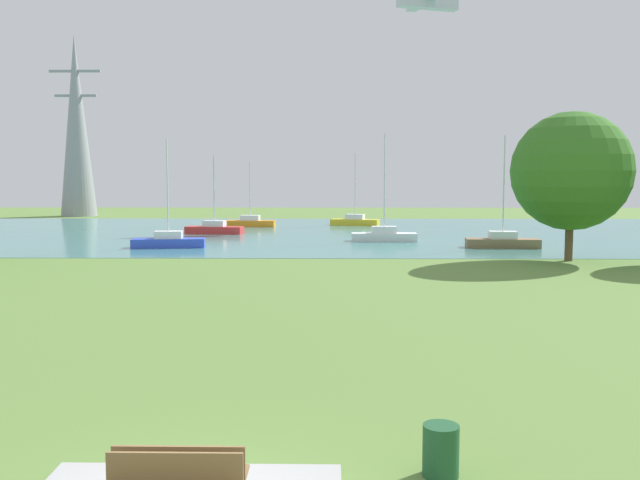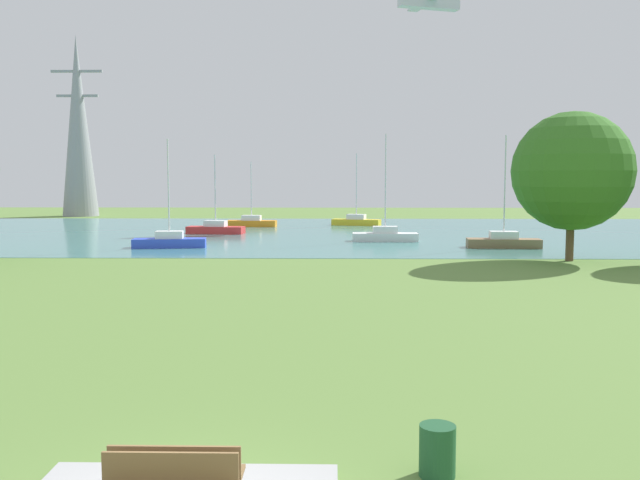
# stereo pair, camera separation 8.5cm
# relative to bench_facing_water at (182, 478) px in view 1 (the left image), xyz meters

# --- Properties ---
(ground_plane) EXTENTS (160.00, 160.00, 0.00)m
(ground_plane) POSITION_rel_bench_facing_water_xyz_m (0.00, 21.73, -0.47)
(ground_plane) COLOR olive
(bench_facing_water) EXTENTS (1.80, 0.48, 0.89)m
(bench_facing_water) POSITION_rel_bench_facing_water_xyz_m (0.00, 0.00, 0.00)
(bench_facing_water) COLOR tan
(bench_facing_water) RESTS_ON concrete_pad
(litter_bin) EXTENTS (0.56, 0.56, 0.80)m
(litter_bin) POSITION_rel_bench_facing_water_xyz_m (3.73, 1.17, -0.07)
(litter_bin) COLOR #1E512D
(litter_bin) RESTS_ON ground
(water_surface) EXTENTS (140.00, 40.00, 0.02)m
(water_surface) POSITION_rel_bench_facing_water_xyz_m (0.00, 49.73, -0.46)
(water_surface) COLOR teal
(water_surface) RESTS_ON ground
(sailboat_white) EXTENTS (4.82, 1.58, 7.88)m
(sailboat_white) POSITION_rel_bench_facing_water_xyz_m (5.95, 40.85, 0.01)
(sailboat_white) COLOR white
(sailboat_white) RESTS_ON water_surface
(sailboat_yellow) EXTENTS (5.03, 2.77, 7.14)m
(sailboat_yellow) POSITION_rel_bench_facing_water_xyz_m (4.41, 58.36, -0.00)
(sailboat_yellow) COLOR yellow
(sailboat_yellow) RESTS_ON water_surface
(sailboat_orange) EXTENTS (4.88, 1.76, 6.27)m
(sailboat_orange) POSITION_rel_bench_facing_water_xyz_m (-5.85, 56.23, -0.01)
(sailboat_orange) COLOR orange
(sailboat_orange) RESTS_ON water_surface
(sailboat_brown) EXTENTS (4.91, 1.89, 7.46)m
(sailboat_brown) POSITION_rel_bench_facing_water_xyz_m (13.51, 36.13, -0.00)
(sailboat_brown) COLOR brown
(sailboat_brown) RESTS_ON water_surface
(sailboat_blue) EXTENTS (4.95, 2.11, 7.24)m
(sailboat_blue) POSITION_rel_bench_facing_water_xyz_m (-8.90, 35.91, -0.00)
(sailboat_blue) COLOR blue
(sailboat_blue) RESTS_ON water_surface
(sailboat_red) EXTENTS (4.95, 2.08, 6.63)m
(sailboat_red) POSITION_rel_bench_facing_water_xyz_m (-7.84, 47.61, -0.01)
(sailboat_red) COLOR red
(sailboat_red) RESTS_ON water_surface
(tree_east_near) EXTENTS (6.61, 6.61, 8.33)m
(tree_east_near) POSITION_rel_bench_facing_water_xyz_m (15.40, 28.98, 4.55)
(tree_east_near) COLOR brown
(tree_east_near) RESTS_ON ground
(electricity_pylon) EXTENTS (6.40, 4.40, 22.48)m
(electricity_pylon) POSITION_rel_bench_facing_water_xyz_m (-29.80, 75.40, 10.78)
(electricity_pylon) COLOR gray
(electricity_pylon) RESTS_ON ground
(light_aircraft) EXTENTS (6.44, 8.35, 2.10)m
(light_aircraft) POSITION_rel_bench_facing_water_xyz_m (11.66, 60.91, 21.89)
(light_aircraft) COLOR silver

